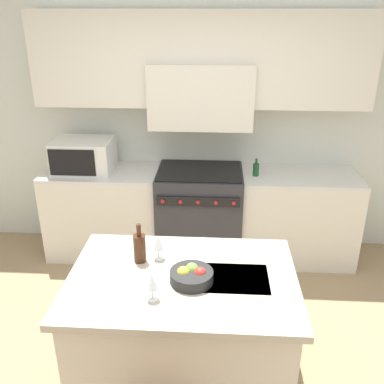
# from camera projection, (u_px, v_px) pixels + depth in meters

# --- Properties ---
(back_cabinetry) EXTENTS (10.00, 0.46, 2.70)m
(back_cabinetry) POSITION_uv_depth(u_px,v_px,m) (202.00, 100.00, 4.18)
(back_cabinetry) COLOR silver
(back_cabinetry) RESTS_ON ground_plane
(back_counter) EXTENTS (3.12, 0.62, 0.91)m
(back_counter) POSITION_uv_depth(u_px,v_px,m) (200.00, 214.00, 4.39)
(back_counter) COLOR silver
(back_counter) RESTS_ON ground_plane
(range_stove) EXTENTS (0.84, 0.70, 0.95)m
(range_stove) POSITION_uv_depth(u_px,v_px,m) (200.00, 214.00, 4.37)
(range_stove) COLOR #2D2D33
(range_stove) RESTS_ON ground_plane
(microwave) EXTENTS (0.57, 0.44, 0.31)m
(microwave) POSITION_uv_depth(u_px,v_px,m) (84.00, 155.00, 4.21)
(microwave) COLOR silver
(microwave) RESTS_ON back_counter
(kitchen_island) EXTENTS (1.40, 0.97, 0.90)m
(kitchen_island) POSITION_uv_depth(u_px,v_px,m) (183.00, 334.00, 2.79)
(kitchen_island) COLOR beige
(kitchen_island) RESTS_ON ground_plane
(wine_bottle) EXTENTS (0.08, 0.08, 0.27)m
(wine_bottle) POSITION_uv_depth(u_px,v_px,m) (140.00, 247.00, 2.73)
(wine_bottle) COLOR #422314
(wine_bottle) RESTS_ON kitchen_island
(wine_glass_near) EXTENTS (0.07, 0.07, 0.17)m
(wine_glass_near) POSITION_uv_depth(u_px,v_px,m) (152.00, 282.00, 2.36)
(wine_glass_near) COLOR white
(wine_glass_near) RESTS_ON kitchen_island
(wine_glass_far) EXTENTS (0.07, 0.07, 0.17)m
(wine_glass_far) POSITION_uv_depth(u_px,v_px,m) (158.00, 243.00, 2.75)
(wine_glass_far) COLOR white
(wine_glass_far) RESTS_ON kitchen_island
(fruit_bowl) EXTENTS (0.26, 0.26, 0.10)m
(fruit_bowl) POSITION_uv_depth(u_px,v_px,m) (192.00, 275.00, 2.55)
(fruit_bowl) COLOR black
(fruit_bowl) RESTS_ON kitchen_island
(oil_bottle_on_counter) EXTENTS (0.06, 0.06, 0.17)m
(oil_bottle_on_counter) POSITION_uv_depth(u_px,v_px,m) (256.00, 169.00, 4.11)
(oil_bottle_on_counter) COLOR #194723
(oil_bottle_on_counter) RESTS_ON back_counter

